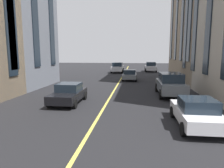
{
  "coord_description": "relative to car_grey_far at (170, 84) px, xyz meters",
  "views": [
    {
      "loc": [
        3.76,
        -2.0,
        3.46
      ],
      "look_at": [
        15.28,
        -0.64,
        1.7
      ],
      "focal_mm": 32.08,
      "sensor_mm": 36.0,
      "label": 1
    }
  ],
  "objects": [
    {
      "name": "car_black_near",
      "position": [
        -3.55,
        7.56,
        -0.27
      ],
      "size": [
        3.9,
        1.89,
        1.4
      ],
      "color": "black",
      "rests_on": "ground_plane"
    },
    {
      "name": "building_right_near",
      "position": [
        10.55,
        -7.54,
        8.48
      ],
      "size": [
        14.24,
        9.99,
        18.89
      ],
      "color": "gray",
      "rests_on": "ground_plane"
    },
    {
      "name": "car_white_trailing",
      "position": [
        -7.28,
        -0.0,
        -0.27
      ],
      "size": [
        3.9,
        1.89,
        1.4
      ],
      "color": "silver",
      "rests_on": "ground_plane"
    },
    {
      "name": "car_white_mid",
      "position": [
        22.78,
        0.0,
        0.0
      ],
      "size": [
        4.7,
        2.14,
        1.88
      ],
      "color": "silver",
      "rests_on": "ground_plane"
    },
    {
      "name": "lane_centre_line",
      "position": [
        -0.64,
        4.9,
        -0.96
      ],
      "size": [
        80.0,
        0.16,
        0.01
      ],
      "color": "#D8C64C",
      "rests_on": "ground_plane"
    },
    {
      "name": "car_white_parked_a",
      "position": [
        19.96,
        6.23,
        0.0
      ],
      "size": [
        4.7,
        2.14,
        1.88
      ],
      "color": "silver",
      "rests_on": "ground_plane"
    },
    {
      "name": "car_grey_oncoming",
      "position": [
        9.44,
        3.67,
        -0.27
      ],
      "size": [
        3.9,
        1.89,
        1.4
      ],
      "color": "slate",
      "rests_on": "ground_plane"
    },
    {
      "name": "car_grey_far",
      "position": [
        0.0,
        0.0,
        0.0
      ],
      "size": [
        4.7,
        2.14,
        1.88
      ],
      "color": "slate",
      "rests_on": "ground_plane"
    }
  ]
}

